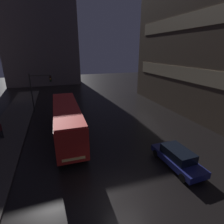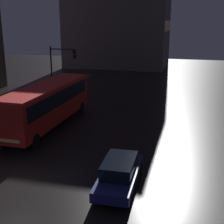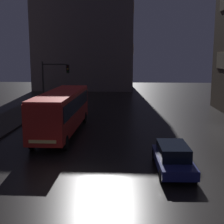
% 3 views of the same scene
% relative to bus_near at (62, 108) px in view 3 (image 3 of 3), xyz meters
% --- Properties ---
extents(ground_plane, '(120.00, 120.00, 0.00)m').
position_rel_bus_near_xyz_m(ground_plane, '(2.68, -9.85, -2.10)').
color(ground_plane, black).
extents(building_far_backdrop, '(18.07, 12.00, 23.19)m').
position_rel_bus_near_xyz_m(building_far_backdrop, '(-3.00, 36.25, 9.49)').
color(building_far_backdrop, '#423D47').
rests_on(building_far_backdrop, ground).
extents(bus_near, '(2.60, 11.59, 3.41)m').
position_rel_bus_near_xyz_m(bus_near, '(0.00, 0.00, 0.00)').
color(bus_near, '#AD1E19').
rests_on(bus_near, ground).
extents(car_taxi, '(1.96, 4.73, 1.48)m').
position_rel_bus_near_xyz_m(car_taxi, '(7.71, -7.80, -1.34)').
color(car_taxi, navy).
rests_on(car_taxi, ground).
extents(traffic_light_main, '(3.00, 0.35, 5.61)m').
position_rel_bus_near_xyz_m(traffic_light_main, '(-3.04, 9.52, 1.70)').
color(traffic_light_main, '#2D2D2D').
rests_on(traffic_light_main, ground).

